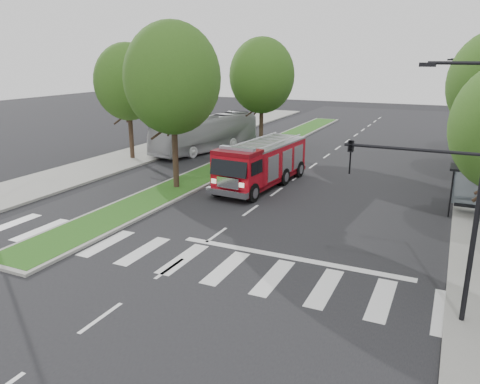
# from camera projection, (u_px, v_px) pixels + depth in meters

# --- Properties ---
(ground) EXTENTS (140.00, 140.00, 0.00)m
(ground) POSITION_uv_depth(u_px,v_px,m) (217.00, 235.00, 21.98)
(ground) COLOR black
(ground) RESTS_ON ground
(sidewalk_left) EXTENTS (5.00, 80.00, 0.15)m
(sidewalk_left) POSITION_uv_depth(u_px,v_px,m) (112.00, 163.00, 36.53)
(sidewalk_left) COLOR gray
(sidewalk_left) RESTS_ON ground
(median) EXTENTS (3.00, 50.00, 0.15)m
(median) POSITION_uv_depth(u_px,v_px,m) (252.00, 153.00, 40.06)
(median) COLOR gray
(median) RESTS_ON ground
(tree_median_near) EXTENTS (5.80, 5.80, 10.16)m
(tree_median_near) POSITION_uv_depth(u_px,v_px,m) (172.00, 79.00, 27.73)
(tree_median_near) COLOR black
(tree_median_near) RESTS_ON ground
(tree_median_far) EXTENTS (5.60, 5.60, 9.72)m
(tree_median_far) POSITION_uv_depth(u_px,v_px,m) (262.00, 76.00, 40.01)
(tree_median_far) COLOR black
(tree_median_far) RESTS_ON ground
(tree_left_mid) EXTENTS (5.20, 5.20, 9.16)m
(tree_left_mid) POSITION_uv_depth(u_px,v_px,m) (128.00, 82.00, 36.37)
(tree_left_mid) COLOR black
(tree_left_mid) RESTS_ON ground
(streetlight_right_near) EXTENTS (4.08, 0.22, 8.00)m
(streetlight_right_near) POSITION_uv_depth(u_px,v_px,m) (449.00, 177.00, 13.74)
(streetlight_right_near) COLOR black
(streetlight_right_near) RESTS_ON ground
(streetlight_right_far) EXTENTS (2.11, 0.20, 8.00)m
(streetlight_right_far) POSITION_uv_depth(u_px,v_px,m) (469.00, 108.00, 33.97)
(streetlight_right_far) COLOR black
(streetlight_right_far) RESTS_ON ground
(fire_engine) EXTENTS (3.39, 9.01, 3.06)m
(fire_engine) POSITION_uv_depth(u_px,v_px,m) (262.00, 164.00, 29.91)
(fire_engine) COLOR #64050C
(fire_engine) RESTS_ON ground
(city_bus) EXTENTS (5.22, 11.76, 3.19)m
(city_bus) POSITION_uv_depth(u_px,v_px,m) (206.00, 133.00, 41.14)
(city_bus) COLOR #AAAAAF
(city_bus) RESTS_ON ground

